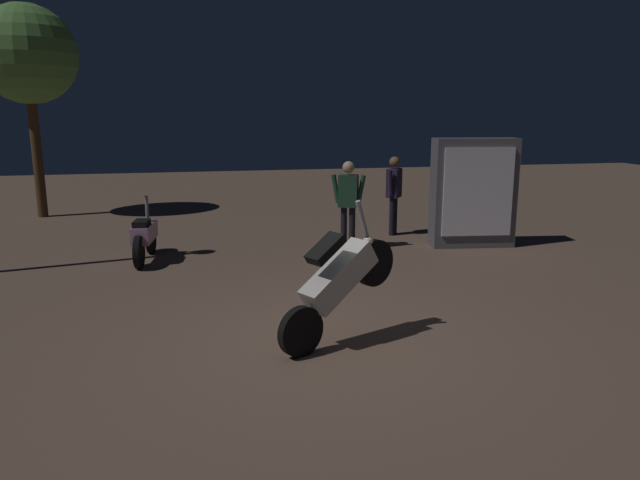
# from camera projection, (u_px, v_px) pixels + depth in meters

# --- Properties ---
(ground_plane) EXTENTS (40.00, 40.00, 0.00)m
(ground_plane) POSITION_uv_depth(u_px,v_px,m) (330.00, 340.00, 6.88)
(ground_plane) COLOR brown
(motorcycle_white_foreground) EXTENTS (1.51, 0.87, 1.63)m
(motorcycle_white_foreground) POSITION_uv_depth(u_px,v_px,m) (339.00, 281.00, 6.63)
(motorcycle_white_foreground) COLOR black
(motorcycle_white_foreground) RESTS_ON ground_plane
(motorcycle_pink_parked_left) EXTENTS (0.41, 1.66, 1.11)m
(motorcycle_pink_parked_left) POSITION_uv_depth(u_px,v_px,m) (145.00, 236.00, 10.46)
(motorcycle_pink_parked_left) COLOR black
(motorcycle_pink_parked_left) RESTS_ON ground_plane
(person_rider_beside) EXTENTS (0.48, 0.58, 1.67)m
(person_rider_beside) POSITION_uv_depth(u_px,v_px,m) (394.00, 189.00, 12.52)
(person_rider_beside) COLOR black
(person_rider_beside) RESTS_ON ground_plane
(person_bystander_far) EXTENTS (0.64, 0.37, 1.68)m
(person_bystander_far) POSITION_uv_depth(u_px,v_px,m) (348.00, 197.00, 11.21)
(person_bystander_far) COLOR black
(person_bystander_far) RESTS_ON ground_plane
(tree_left_bg) EXTENTS (2.33, 2.33, 5.09)m
(tree_left_bg) POSITION_uv_depth(u_px,v_px,m) (27.00, 56.00, 14.04)
(tree_left_bg) COLOR #4C331E
(tree_left_bg) RESTS_ON ground_plane
(kiosk_billboard) EXTENTS (1.65, 0.73, 2.10)m
(kiosk_billboard) POSITION_uv_depth(u_px,v_px,m) (473.00, 193.00, 11.45)
(kiosk_billboard) COLOR #595960
(kiosk_billboard) RESTS_ON ground_plane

